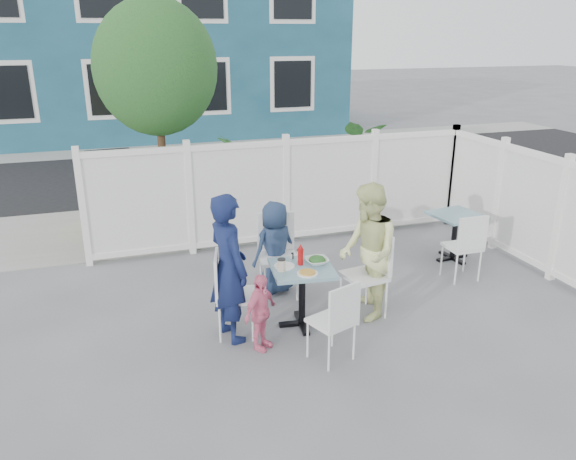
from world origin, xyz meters
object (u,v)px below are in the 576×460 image
object	(u,v)px
chair_back	(278,248)
utility_cabinet	(113,192)
woman	(368,252)
main_table	(302,280)
man	(229,268)
spare_table	(455,224)
chair_near	(337,317)
toddler	(260,312)
boy	(275,248)
chair_left	(228,288)
chair_right	(371,267)

from	to	relation	value
chair_back	utility_cabinet	bearing A→B (deg)	-52.42
woman	main_table	bearing A→B (deg)	-78.35
main_table	woman	xyz separation A→B (m)	(0.77, -0.00, 0.24)
utility_cabinet	man	distance (m)	4.27
utility_cabinet	main_table	bearing A→B (deg)	-71.03
main_table	chair_back	size ratio (longest dim) A/B	0.73
spare_table	utility_cabinet	bearing A→B (deg)	146.64
chair_near	toddler	world-z (taller)	chair_near
main_table	toddler	distance (m)	0.67
man	toddler	distance (m)	0.56
main_table	chair_back	xyz separation A→B (m)	(-0.01, 0.88, 0.05)
chair_back	woman	size ratio (longest dim) A/B	0.65
chair_near	boy	xyz separation A→B (m)	(-0.10, 1.72, 0.09)
utility_cabinet	boy	xyz separation A→B (m)	(1.82, -3.21, -0.02)
chair_left	toddler	size ratio (longest dim) A/B	1.13
chair_left	chair_right	distance (m)	1.64
main_table	toddler	world-z (taller)	toddler
chair_left	woman	xyz separation A→B (m)	(1.58, -0.06, 0.24)
chair_right	boy	size ratio (longest dim) A/B	0.85
chair_back	boy	distance (m)	0.04
chair_right	boy	bearing A→B (deg)	35.42
main_table	toddler	size ratio (longest dim) A/B	0.89
utility_cabinet	chair_right	xyz separation A→B (m)	(2.68, -4.11, -0.03)
chair_back	chair_near	size ratio (longest dim) A/B	1.18
chair_right	toddler	xyz separation A→B (m)	(-1.40, -0.36, -0.16)
man	boy	world-z (taller)	man
spare_table	chair_near	size ratio (longest dim) A/B	0.83
spare_table	chair_right	world-z (taller)	chair_right
chair_near	woman	size ratio (longest dim) A/B	0.55
spare_table	chair_left	bearing A→B (deg)	-162.99
utility_cabinet	chair_left	bearing A→B (deg)	-80.83
spare_table	man	xyz separation A→B (m)	(-3.51, -1.14, 0.27)
chair_right	chair_near	distance (m)	1.13
spare_table	boy	world-z (taller)	boy
chair_back	woman	bearing A→B (deg)	139.46
man	woman	bearing A→B (deg)	-105.81
main_table	boy	size ratio (longest dim) A/B	0.63
man	boy	bearing A→B (deg)	-56.13
toddler	chair_right	bearing A→B (deg)	-24.53
main_table	chair_left	xyz separation A→B (m)	(-0.81, 0.06, 0.00)
spare_table	woman	size ratio (longest dim) A/B	0.46
main_table	chair_left	size ratio (longest dim) A/B	0.79
man	chair_left	bearing A→B (deg)	-12.73
main_table	chair_right	distance (m)	0.83
woman	chair_near	bearing A→B (deg)	-29.52
main_table	man	size ratio (longest dim) A/B	0.46
utility_cabinet	spare_table	distance (m)	5.45
chair_back	woman	distance (m)	1.20
man	toddler	world-z (taller)	man
boy	toddler	xyz separation A→B (m)	(-0.54, -1.25, -0.17)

